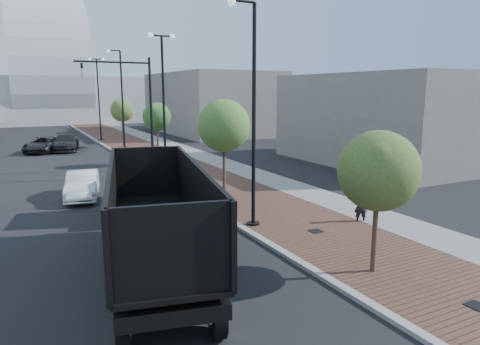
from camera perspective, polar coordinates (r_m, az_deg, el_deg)
name	(u,v)px	position (r m, az deg, el deg)	size (l,w,h in m)	color
sidewalk	(140,145)	(47.39, -13.01, 3.59)	(7.00, 140.00, 0.12)	#4C2D23
concrete_strip	(164,143)	(48.12, -9.90, 3.82)	(2.40, 140.00, 0.13)	slate
curb	(106,146)	(46.66, -17.18, 3.29)	(0.30, 140.00, 0.14)	gray
dump_truck	(149,202)	(17.29, -11.79, -3.81)	(5.38, 13.69, 3.53)	black
white_sedan	(82,185)	(24.94, -19.96, -1.55)	(1.54, 4.42, 1.46)	silver
dark_car_mid	(43,145)	(44.84, -24.42, 3.35)	(2.39, 5.19, 1.44)	black
dark_car_far	(66,142)	(45.21, -21.90, 3.69)	(2.22, 5.46, 1.58)	black
pedestrian	(361,205)	(19.74, 15.55, -4.16)	(0.60, 0.39, 1.64)	black
streetlight_1	(251,125)	(17.86, 1.50, 6.18)	(1.44, 0.56, 9.21)	black
streetlight_2	(164,105)	(28.95, -9.97, 8.74)	(1.72, 0.56, 9.28)	black
streetlight_3	(121,106)	(40.54, -15.28, 8.39)	(1.44, 0.56, 9.21)	black
streetlight_4	(99,98)	(52.33, -18.03, 9.22)	(1.72, 0.56, 9.28)	black
traffic_mast	(138,101)	(31.58, -13.22, 9.07)	(5.09, 0.20, 8.00)	black
tree_0	(379,171)	(13.91, 17.75, 0.19)	(2.51, 2.49, 4.60)	#382619
tree_1	(224,126)	(22.88, -2.06, 6.14)	(2.77, 2.77, 5.32)	#382619
tree_2	(157,117)	(34.10, -10.79, 7.19)	(2.23, 2.15, 4.84)	#382619
tree_3	(122,110)	(45.72, -15.17, 7.87)	(2.35, 2.30, 4.91)	#382619
convention_center	(48,89)	(90.80, -23.90, 10.03)	(50.00, 30.00, 50.00)	#A2A8AC
commercial_block_ne	(210,103)	(60.62, -3.97, 9.09)	(12.00, 22.00, 8.00)	#67615C
commercial_block_e	(383,119)	(36.63, 18.29, 6.69)	(10.00, 16.00, 7.00)	#625D58
utility_cover_0	(477,306)	(13.63, 28.60, -15.08)	(0.50, 0.50, 0.02)	black
utility_cover_1	(316,231)	(18.08, 9.90, -7.57)	(0.50, 0.50, 0.02)	black
utility_cover_2	(209,181)	(27.33, -4.14, -1.16)	(0.50, 0.50, 0.02)	black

